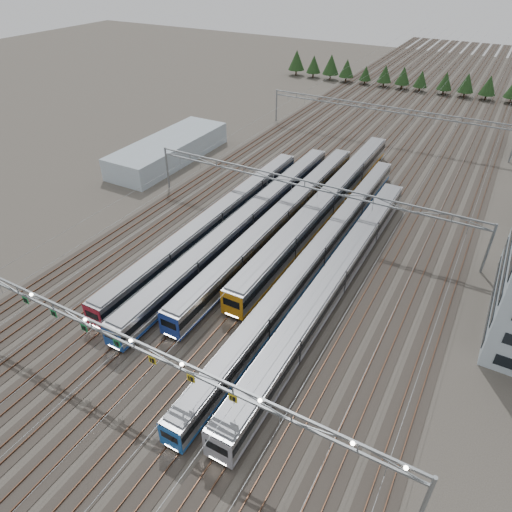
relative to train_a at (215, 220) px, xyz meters
The scene contains 13 objects.
ground 32.86m from the train_a, 69.94° to the right, with size 400.00×400.00×0.00m, color #47423A.
track_bed 70.11m from the train_a, 80.77° to the left, with size 54.00×260.00×5.42m.
train_a is the anchor object (origin of this frame).
train_b 4.89m from the train_a, 23.05° to the left, with size 2.83×59.90×3.69m.
train_c 10.40m from the train_a, 30.08° to the left, with size 2.97×57.36×3.87m.
train_d 18.92m from the train_a, 44.48° to the left, with size 3.19×60.36×4.16m.
train_e 18.03m from the train_a, ahead, with size 2.60×67.65×3.38m.
train_f 23.20m from the train_a, 14.10° to the right, with size 3.11×56.42×4.06m.
gantry_near 33.27m from the train_a, 70.08° to the right, with size 56.36×0.61×8.08m.
gantry_mid 15.15m from the train_a, 39.26° to the left, with size 56.36×0.36×8.00m.
gantry_far 55.52m from the train_a, 78.27° to the left, with size 56.36×0.36×8.00m.
west_shed 31.91m from the train_a, 141.30° to the left, with size 10.00×30.00×4.51m, color #ADC1CE.
treeline 101.85m from the train_a, 84.17° to the left, with size 93.80×5.60×7.02m.
Camera 1 is at (25.47, -21.42, 39.12)m, focal length 32.00 mm.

